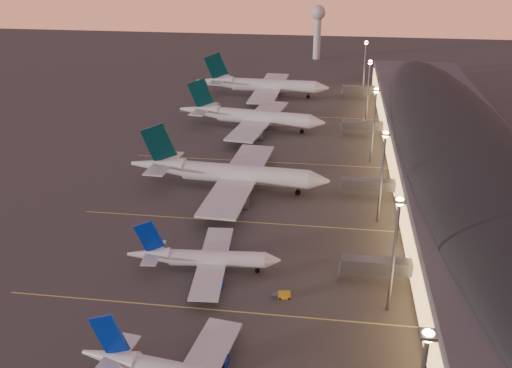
# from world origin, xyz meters

# --- Properties ---
(ground) EXTENTS (700.00, 700.00, 0.00)m
(ground) POSITION_xyz_m (0.00, 0.00, 0.00)
(ground) COLOR #3C3937
(airliner_narrow_north) EXTENTS (35.67, 31.95, 12.74)m
(airliner_narrow_north) POSITION_xyz_m (-5.11, 9.49, 3.29)
(airliner_narrow_north) COLOR silver
(airliner_narrow_north) RESTS_ON ground
(airliner_wide_near) EXTENTS (62.18, 56.74, 19.89)m
(airliner_wide_near) POSITION_xyz_m (-8.09, 55.95, 5.12)
(airliner_wide_near) COLOR silver
(airliner_wide_near) RESTS_ON ground
(airliner_wide_mid) EXTENTS (60.38, 55.56, 19.34)m
(airliner_wide_mid) POSITION_xyz_m (-9.98, 115.32, 4.98)
(airliner_wide_mid) COLOR silver
(airliner_wide_mid) RESTS_ON ground
(airliner_wide_far) EXTENTS (64.24, 58.45, 20.58)m
(airliner_wide_far) POSITION_xyz_m (-12.03, 165.77, 5.30)
(airliner_wide_far) COLOR silver
(airliner_wide_far) RESTS_ON ground
(terminal_building) EXTENTS (56.35, 255.00, 17.46)m
(terminal_building) POSITION_xyz_m (61.84, 72.47, 8.78)
(terminal_building) COLOR #4A4A4F
(terminal_building) RESTS_ON ground
(light_masts) EXTENTS (2.20, 217.20, 25.90)m
(light_masts) POSITION_xyz_m (36.00, 65.00, 17.55)
(light_masts) COLOR slate
(light_masts) RESTS_ON ground
(radar_tower) EXTENTS (9.00, 9.00, 32.50)m
(radar_tower) POSITION_xyz_m (10.00, 260.00, 21.87)
(radar_tower) COLOR silver
(radar_tower) RESTS_ON ground
(lane_markings) EXTENTS (90.00, 180.36, 0.00)m
(lane_markings) POSITION_xyz_m (0.00, 40.00, 0.01)
(lane_markings) COLOR #D8C659
(lane_markings) RESTS_ON ground
(baggage_tug_c) EXTENTS (4.22, 2.18, 1.20)m
(baggage_tug_c) POSITION_xyz_m (13.77, 1.40, 0.55)
(baggage_tug_c) COLOR gold
(baggage_tug_c) RESTS_ON ground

